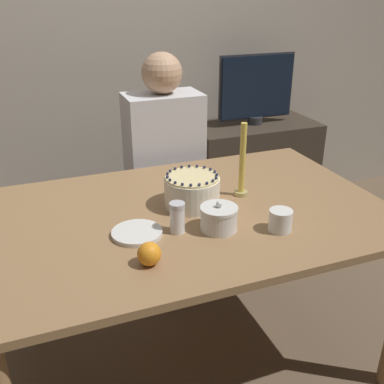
% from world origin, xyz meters
% --- Properties ---
extents(ground_plane, '(12.00, 12.00, 0.00)m').
position_xyz_m(ground_plane, '(0.00, 0.00, 0.00)').
color(ground_plane, brown).
extents(wall_behind, '(8.00, 0.05, 2.60)m').
position_xyz_m(wall_behind, '(0.00, 1.40, 1.30)').
color(wall_behind, '#ADA393').
rests_on(wall_behind, ground_plane).
extents(dining_table, '(1.58, 1.03, 0.74)m').
position_xyz_m(dining_table, '(0.00, 0.00, 0.64)').
color(dining_table, '#936D47').
rests_on(dining_table, ground_plane).
extents(cake, '(0.22, 0.22, 0.14)m').
position_xyz_m(cake, '(0.03, 0.04, 0.80)').
color(cake, '#EFE5CC').
rests_on(cake, dining_table).
extents(sugar_bowl, '(0.14, 0.14, 0.11)m').
position_xyz_m(sugar_bowl, '(0.05, -0.18, 0.79)').
color(sugar_bowl, silver).
rests_on(sugar_bowl, dining_table).
extents(sugar_shaker, '(0.06, 0.06, 0.12)m').
position_xyz_m(sugar_shaker, '(-0.10, -0.14, 0.80)').
color(sugar_shaker, white).
rests_on(sugar_shaker, dining_table).
extents(plate_stack, '(0.18, 0.18, 0.02)m').
position_xyz_m(plate_stack, '(-0.24, -0.11, 0.75)').
color(plate_stack, silver).
rests_on(plate_stack, dining_table).
extents(candle, '(0.06, 0.06, 0.32)m').
position_xyz_m(candle, '(0.26, 0.06, 0.87)').
color(candle, tan).
rests_on(candle, dining_table).
extents(cup, '(0.09, 0.09, 0.08)m').
position_xyz_m(cup, '(0.26, -0.27, 0.78)').
color(cup, white).
rests_on(cup, dining_table).
extents(orange_fruit_0, '(0.08, 0.08, 0.08)m').
position_xyz_m(orange_fruit_0, '(-0.25, -0.31, 0.78)').
color(orange_fruit_0, orange).
rests_on(orange_fruit_0, dining_table).
extents(person_man_blue_shirt, '(0.40, 0.34, 1.26)m').
position_xyz_m(person_man_blue_shirt, '(0.13, 0.71, 0.55)').
color(person_man_blue_shirt, '#595960').
rests_on(person_man_blue_shirt, ground_plane).
extents(side_cabinet, '(0.86, 0.44, 0.70)m').
position_xyz_m(side_cabinet, '(0.91, 1.13, 0.35)').
color(side_cabinet, '#382D23').
rests_on(side_cabinet, ground_plane).
extents(tv_monitor, '(0.54, 0.10, 0.46)m').
position_xyz_m(tv_monitor, '(0.91, 1.14, 0.94)').
color(tv_monitor, '#2D2D33').
rests_on(tv_monitor, side_cabinet).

